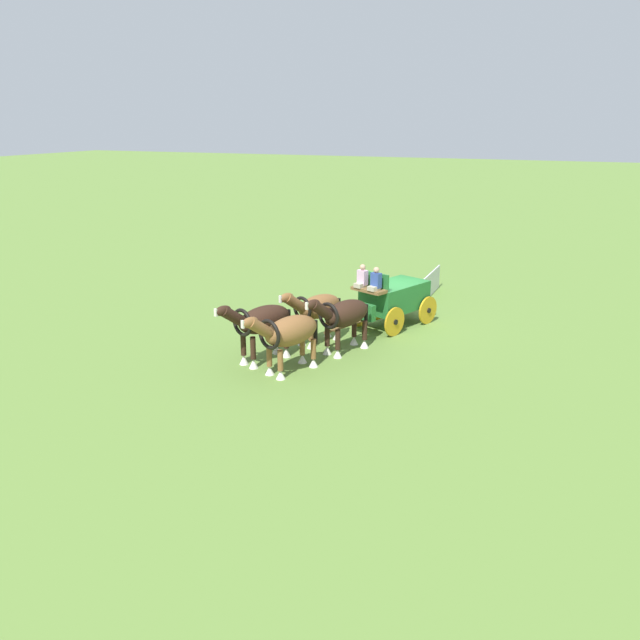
% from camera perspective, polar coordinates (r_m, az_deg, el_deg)
% --- Properties ---
extents(ground_plane, '(220.00, 220.00, 0.00)m').
position_cam_1_polar(ground_plane, '(25.60, 6.54, -0.42)').
color(ground_plane, olive).
extents(show_wagon, '(5.48, 2.93, 2.64)m').
position_cam_1_polar(show_wagon, '(25.15, 6.39, 1.98)').
color(show_wagon, '#236B2D').
rests_on(show_wagon, ground).
extents(draft_horse_rear_near, '(2.93, 1.63, 2.19)m').
position_cam_1_polar(draft_horse_rear_near, '(22.12, 2.10, 0.40)').
color(draft_horse_rear_near, '#331E14').
rests_on(draft_horse_rear_near, ground).
extents(draft_horse_rear_off, '(2.86, 1.58, 2.16)m').
position_cam_1_polar(draft_horse_rear_off, '(22.98, -0.31, 0.98)').
color(draft_horse_rear_off, brown).
rests_on(draft_horse_rear_off, ground).
extents(draft_horse_lead_near, '(3.01, 1.68, 2.18)m').
position_cam_1_polar(draft_horse_lead_near, '(20.37, -2.83, -1.16)').
color(draft_horse_lead_near, brown).
rests_on(draft_horse_lead_near, ground).
extents(draft_horse_lead_off, '(3.01, 1.66, 2.26)m').
position_cam_1_polar(draft_horse_lead_off, '(21.27, -5.23, -0.18)').
color(draft_horse_lead_off, '#331E14').
rests_on(draft_horse_lead_off, ground).
extents(sponsor_banner, '(3.20, 0.07, 1.10)m').
position_cam_1_polar(sponsor_banner, '(29.99, 9.81, 3.19)').
color(sponsor_banner, silver).
rests_on(sponsor_banner, ground).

